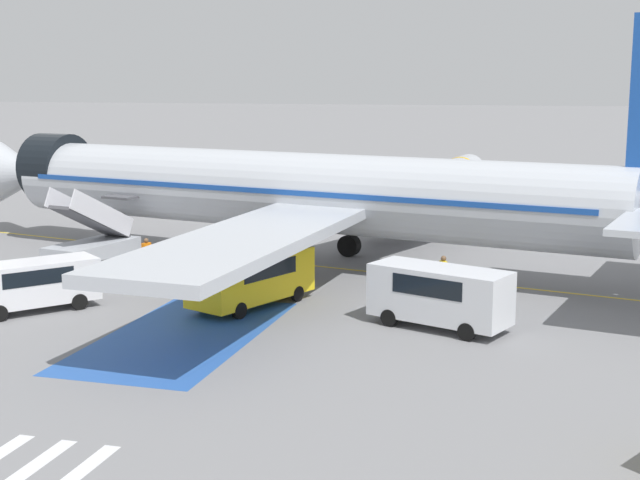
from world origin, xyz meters
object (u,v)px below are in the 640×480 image
boarding_stairs_forward (93,243)px  service_van_3 (32,281)px  service_van_1 (251,275)px  ground_crew_1 (443,273)px  fuel_tanker (462,181)px  airliner (306,192)px  ground_crew_0 (147,253)px  service_van_2 (440,292)px

boarding_stairs_forward → service_van_3: (2.51, -8.95, 0.20)m
service_van_1 → ground_crew_1: bearing=-130.2°
fuel_tanker → airliner: bearing=-97.1°
fuel_tanker → ground_crew_1: fuel_tanker is taller
airliner → ground_crew_0: size_ratio=25.10×
boarding_stairs_forward → ground_crew_1: (17.52, -2.22, 0.01)m
ground_crew_1 → service_van_2: bearing=-18.4°
boarding_stairs_forward → ground_crew_0: size_ratio=3.32×
service_van_3 → ground_crew_1: size_ratio=2.92×
service_van_1 → ground_crew_0: bearing=-11.2°
fuel_tanker → service_van_1: fuel_tanker is taller
service_van_1 → ground_crew_0: (-6.81, 4.48, -0.32)m
airliner → ground_crew_1: (7.29, -4.60, -2.59)m
airliner → service_van_1: size_ratio=7.09×
service_van_1 → service_van_2: (7.62, -1.14, 0.06)m
boarding_stairs_forward → service_van_3: size_ratio=1.10×
boarding_stairs_forward → service_van_2: bearing=-9.5°
airliner → ground_crew_0: bearing=132.0°
ground_crew_1 → airliner: bearing=-147.1°
ground_crew_0 → ground_crew_1: 13.91m
service_van_2 → boarding_stairs_forward: bearing=-91.0°
service_van_1 → ground_crew_0: service_van_1 is taller
service_van_3 → boarding_stairs_forward: bearing=144.5°
service_van_2 → service_van_3: size_ratio=1.08×
boarding_stairs_forward → service_van_1: 12.01m
service_van_2 → fuel_tanker: bearing=-154.1°
fuel_tanker → service_van_3: fuel_tanker is taller
fuel_tanker → service_van_2: 31.99m
boarding_stairs_forward → service_van_3: boarding_stairs_forward is taller
service_van_3 → ground_crew_0: service_van_3 is taller
service_van_1 → fuel_tanker: bearing=-76.3°
service_van_1 → service_van_3: (-7.94, -3.03, -0.09)m
fuel_tanker → service_van_1: (-4.57, -30.70, -0.57)m
ground_crew_1 → fuel_tanker: bearing=160.5°
service_van_1 → ground_crew_0: 8.16m
fuel_tanker → boarding_stairs_forward: bearing=-116.3°
service_van_2 → ground_crew_0: bearing=-90.9°
ground_crew_0 → service_van_1: bearing=-99.5°
ground_crew_0 → boarding_stairs_forward: bearing=92.0°
boarding_stairs_forward → service_van_2: 19.40m
boarding_stairs_forward → fuel_tanker: size_ratio=0.55×
fuel_tanker → ground_crew_0: 28.60m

